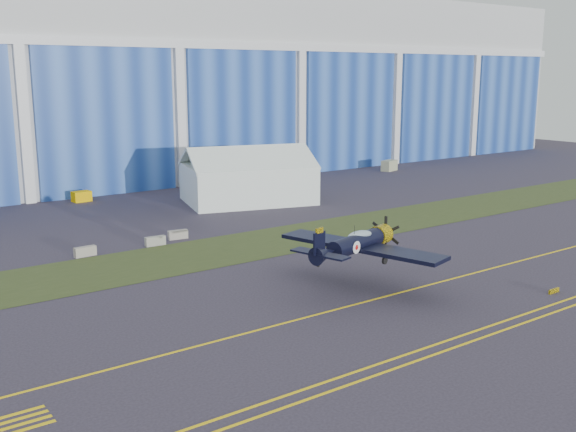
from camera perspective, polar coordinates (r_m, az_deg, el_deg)
ground at (r=49.04m, az=-5.26°, el=-7.72°), size 260.00×260.00×0.00m
grass_median at (r=60.95m, az=-12.05°, el=-3.96°), size 260.00×10.00×0.02m
taxiway_centreline at (r=45.08m, az=-1.95°, el=-9.47°), size 200.00×0.20×0.02m
edge_line_near at (r=38.23m, az=6.30°, el=-13.64°), size 80.00×0.20×0.02m
edge_line_far at (r=38.90m, az=5.29°, el=-13.14°), size 80.00×0.20×0.02m
guard_board_right at (r=55.72m, az=21.59°, el=-5.91°), size 1.20×0.15×0.35m
warbird at (r=52.27m, az=5.82°, el=-2.30°), size 14.76×16.45×4.13m
tent at (r=87.82m, az=-3.44°, el=3.60°), size 18.57×15.63×7.43m
tug at (r=92.32m, az=-17.08°, el=1.60°), size 2.44×1.64×1.36m
gse_box at (r=117.71m, az=8.57°, el=4.25°), size 3.34×2.38×1.81m
barrier_a at (r=64.69m, az=-16.80°, el=-2.89°), size 2.03×0.73×0.90m
barrier_b at (r=67.02m, az=-11.17°, el=-2.09°), size 2.03×0.71×0.90m
barrier_c at (r=69.26m, az=-9.31°, el=-1.56°), size 2.06×0.86×0.90m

